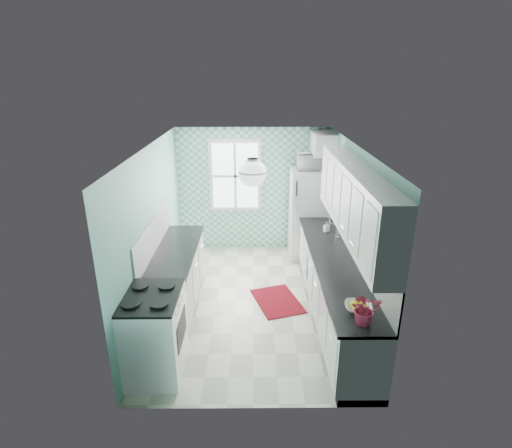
{
  "coord_description": "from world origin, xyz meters",
  "views": [
    {
      "loc": [
        0.01,
        -5.6,
        3.47
      ],
      "look_at": [
        0.05,
        0.25,
        1.25
      ],
      "focal_mm": 28.0,
      "sensor_mm": 36.0,
      "label": 1
    }
  ],
  "objects_px": {
    "stove": "(154,333)",
    "fruit_bowl": "(358,307)",
    "potted_plant": "(365,309)",
    "microwave": "(312,162)",
    "fridge": "(309,214)",
    "ceiling_light": "(253,173)",
    "sink": "(327,240)"
  },
  "relations": [
    {
      "from": "sink",
      "to": "ceiling_light",
      "type": "bearing_deg",
      "value": -135.51
    },
    {
      "from": "fridge",
      "to": "fruit_bowl",
      "type": "relative_size",
      "value": 5.78
    },
    {
      "from": "fridge",
      "to": "sink",
      "type": "distance_m",
      "value": 1.44
    },
    {
      "from": "fruit_bowl",
      "to": "potted_plant",
      "type": "height_order",
      "value": "potted_plant"
    },
    {
      "from": "ceiling_light",
      "to": "fridge",
      "type": "distance_m",
      "value": 3.16
    },
    {
      "from": "potted_plant",
      "to": "microwave",
      "type": "relative_size",
      "value": 0.67
    },
    {
      "from": "stove",
      "to": "fruit_bowl",
      "type": "height_order",
      "value": "stove"
    },
    {
      "from": "sink",
      "to": "microwave",
      "type": "distance_m",
      "value": 1.74
    },
    {
      "from": "fridge",
      "to": "stove",
      "type": "relative_size",
      "value": 1.7
    },
    {
      "from": "stove",
      "to": "potted_plant",
      "type": "xyz_separation_m",
      "value": [
        2.4,
        -0.4,
        0.58
      ]
    },
    {
      "from": "stove",
      "to": "potted_plant",
      "type": "distance_m",
      "value": 2.5
    },
    {
      "from": "microwave",
      "to": "potted_plant",
      "type": "bearing_deg",
      "value": 91.6
    },
    {
      "from": "fruit_bowl",
      "to": "potted_plant",
      "type": "relative_size",
      "value": 0.84
    },
    {
      "from": "stove",
      "to": "microwave",
      "type": "relative_size",
      "value": 1.91
    },
    {
      "from": "stove",
      "to": "microwave",
      "type": "xyz_separation_m",
      "value": [
        2.31,
        3.35,
        1.38
      ]
    },
    {
      "from": "stove",
      "to": "sink",
      "type": "distance_m",
      "value": 3.1
    },
    {
      "from": "ceiling_light",
      "to": "microwave",
      "type": "distance_m",
      "value": 2.85
    },
    {
      "from": "ceiling_light",
      "to": "stove",
      "type": "relative_size",
      "value": 0.34
    },
    {
      "from": "stove",
      "to": "potted_plant",
      "type": "height_order",
      "value": "potted_plant"
    },
    {
      "from": "ceiling_light",
      "to": "potted_plant",
      "type": "relative_size",
      "value": 0.97
    },
    {
      "from": "stove",
      "to": "fruit_bowl",
      "type": "bearing_deg",
      "value": -3.54
    },
    {
      "from": "fridge",
      "to": "fruit_bowl",
      "type": "bearing_deg",
      "value": -92.09
    },
    {
      "from": "potted_plant",
      "to": "fruit_bowl",
      "type": "bearing_deg",
      "value": 90.0
    },
    {
      "from": "sink",
      "to": "microwave",
      "type": "relative_size",
      "value": 0.98
    },
    {
      "from": "potted_plant",
      "to": "ceiling_light",
      "type": "bearing_deg",
      "value": 135.86
    },
    {
      "from": "stove",
      "to": "potted_plant",
      "type": "relative_size",
      "value": 2.86
    },
    {
      "from": "stove",
      "to": "microwave",
      "type": "distance_m",
      "value": 4.3
    },
    {
      "from": "ceiling_light",
      "to": "sink",
      "type": "distance_m",
      "value": 2.17
    },
    {
      "from": "stove",
      "to": "microwave",
      "type": "height_order",
      "value": "microwave"
    },
    {
      "from": "ceiling_light",
      "to": "stove",
      "type": "height_order",
      "value": "ceiling_light"
    },
    {
      "from": "potted_plant",
      "to": "fridge",
      "type": "bearing_deg",
      "value": 91.38
    },
    {
      "from": "fridge",
      "to": "potted_plant",
      "type": "bearing_deg",
      "value": -92.19
    }
  ]
}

